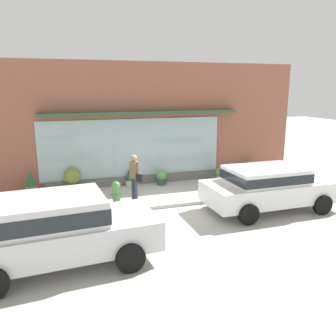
% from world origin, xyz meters
% --- Properties ---
extents(ground_plane, '(60.00, 60.00, 0.00)m').
position_xyz_m(ground_plane, '(0.00, 0.00, 0.00)').
color(ground_plane, '#B2AFA8').
extents(curb_strip, '(14.00, 0.24, 0.12)m').
position_xyz_m(curb_strip, '(0.00, -0.20, 0.06)').
color(curb_strip, '#B2B2AD').
rests_on(curb_strip, ground_plane).
extents(storefront, '(14.00, 0.81, 5.01)m').
position_xyz_m(storefront, '(-0.01, 3.18, 2.44)').
color(storefront, '#935642').
rests_on(storefront, ground_plane).
extents(fire_hydrant, '(0.44, 0.41, 0.86)m').
position_xyz_m(fire_hydrant, '(-1.56, 0.53, 0.44)').
color(fire_hydrant, '#4C8C47').
rests_on(fire_hydrant, ground_plane).
extents(pedestrian_with_handbag, '(0.41, 0.58, 1.68)m').
position_xyz_m(pedestrian_with_handbag, '(-0.84, 0.83, 0.97)').
color(pedestrian_with_handbag, '#333847').
rests_on(pedestrian_with_handbag, ground_plane).
extents(parked_car_silver, '(4.56, 2.32, 1.63)m').
position_xyz_m(parked_car_silver, '(-3.56, -3.17, 0.93)').
color(parked_car_silver, silver).
rests_on(parked_car_silver, ground_plane).
extents(parked_car_white, '(4.38, 2.09, 1.46)m').
position_xyz_m(parked_car_white, '(3.13, -1.47, 0.84)').
color(parked_car_white, white).
rests_on(parked_car_white, ground_plane).
extents(potted_plant_window_left, '(0.66, 0.66, 0.92)m').
position_xyz_m(potted_plant_window_left, '(-2.91, 2.78, 0.51)').
color(potted_plant_window_left, '#33473D').
rests_on(potted_plant_window_left, ground_plane).
extents(potted_plant_window_right, '(0.36, 0.36, 0.83)m').
position_xyz_m(potted_plant_window_right, '(-0.63, 2.75, 0.39)').
color(potted_plant_window_right, '#B7B2A3').
rests_on(potted_plant_window_right, ground_plane).
extents(potted_plant_trailing_edge, '(0.36, 0.36, 0.56)m').
position_xyz_m(potted_plant_trailing_edge, '(3.29, 2.40, 0.32)').
color(potted_plant_trailing_edge, '#B7B2A3').
rests_on(potted_plant_trailing_edge, ground_plane).
extents(potted_plant_corner_tall, '(0.41, 0.41, 1.02)m').
position_xyz_m(potted_plant_corner_tall, '(-4.43, 2.52, 0.48)').
color(potted_plant_corner_tall, '#9E6042').
rests_on(potted_plant_corner_tall, ground_plane).
extents(potted_plant_by_entrance, '(0.54, 0.54, 0.74)m').
position_xyz_m(potted_plant_by_entrance, '(4.92, 2.54, 0.38)').
color(potted_plant_by_entrance, '#33473D').
rests_on(potted_plant_by_entrance, ground_plane).
extents(potted_plant_window_center, '(0.46, 0.46, 0.66)m').
position_xyz_m(potted_plant_window_center, '(0.67, 2.50, 0.36)').
color(potted_plant_window_center, '#33473D').
rests_on(potted_plant_window_center, ground_plane).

